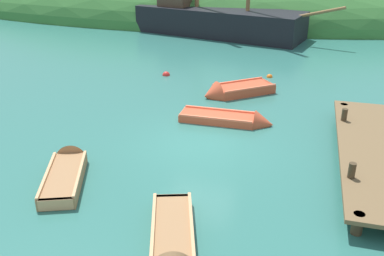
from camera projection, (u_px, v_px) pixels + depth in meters
ground_plane at (200, 144)px, 15.14m from camera, size 120.00×120.00×0.00m
shore_hill at (194, 11)px, 41.71m from camera, size 55.49×21.24×10.30m
sailing_ship at (217, 24)px, 31.45m from camera, size 14.94×6.43×13.34m
rowboat_near_dock at (67, 172)px, 13.09m from camera, size 2.17×3.52×0.98m
rowboat_outer_left at (173, 245)px, 10.03m from camera, size 1.94×3.41×0.96m
rowboat_center at (233, 121)px, 16.79m from camera, size 3.67×1.08×1.00m
rowboat_outer_right at (233, 92)px, 19.73m from camera, size 3.40×3.08×1.19m
buoy_red at (166, 75)px, 22.54m from camera, size 0.40×0.40×0.40m
buoy_orange at (269, 77)px, 22.25m from camera, size 0.32×0.32×0.32m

